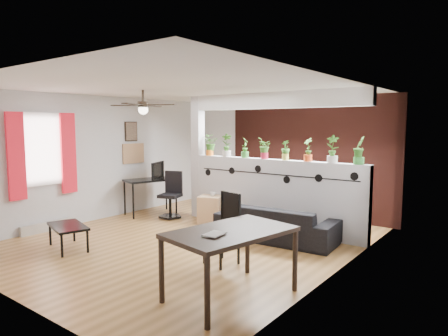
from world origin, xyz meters
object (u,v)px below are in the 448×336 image
(potted_plant_4, at_px, (286,150))
(cup, at_px, (213,194))
(potted_plant_2, at_px, (245,146))
(potted_plant_7, at_px, (359,149))
(dining_table, at_px, (231,237))
(potted_plant_3, at_px, (265,148))
(potted_plant_1, at_px, (227,144))
(folding_chair, at_px, (226,222))
(ceiling_fan, at_px, (143,107))
(potted_plant_6, at_px, (333,148))
(computer_desk, at_px, (150,182))
(cube_shelf, at_px, (211,210))
(potted_plant_5, at_px, (308,149))
(sofa, at_px, (276,224))
(office_chair, at_px, (171,198))
(coffee_table, at_px, (68,228))
(potted_plant_0, at_px, (210,145))

(potted_plant_4, height_order, cup, potted_plant_4)
(potted_plant_2, bearing_deg, potted_plant_7, 0.00)
(dining_table, bearing_deg, potted_plant_3, 114.61)
(potted_plant_1, relative_size, folding_chair, 0.46)
(ceiling_fan, xyz_separation_m, cup, (0.37, 1.46, -1.71))
(potted_plant_2, height_order, potted_plant_3, potted_plant_2)
(potted_plant_6, bearing_deg, computer_desk, -172.84)
(potted_plant_2, relative_size, dining_table, 0.27)
(cube_shelf, height_order, dining_table, dining_table)
(potted_plant_2, distance_m, potted_plant_5, 1.35)
(ceiling_fan, distance_m, potted_plant_1, 1.99)
(potted_plant_6, distance_m, sofa, 1.62)
(potted_plant_7, distance_m, computer_desk, 4.57)
(potted_plant_5, distance_m, cup, 2.16)
(potted_plant_1, xyz_separation_m, cube_shelf, (-0.15, -0.34, -1.32))
(potted_plant_4, distance_m, office_chair, 2.77)
(sofa, relative_size, computer_desk, 1.62)
(cube_shelf, relative_size, cup, 4.87)
(cube_shelf, bearing_deg, cup, -21.16)
(potted_plant_5, bearing_deg, sofa, -116.39)
(potted_plant_1, relative_size, potted_plant_4, 1.31)
(potted_plant_2, distance_m, coffee_table, 3.56)
(ceiling_fan, xyz_separation_m, potted_plant_7, (3.18, 1.80, -0.72))
(folding_chair, bearing_deg, potted_plant_2, 117.47)
(potted_plant_5, distance_m, sofa, 1.44)
(ceiling_fan, xyz_separation_m, potted_plant_1, (0.47, 1.80, -0.71))
(cup, bearing_deg, potted_plant_5, 10.11)
(potted_plant_4, relative_size, folding_chair, 0.36)
(dining_table, bearing_deg, potted_plant_7, 80.84)
(computer_desk, distance_m, folding_chair, 3.59)
(potted_plant_5, height_order, potted_plant_6, potted_plant_6)
(sofa, height_order, dining_table, dining_table)
(sofa, bearing_deg, office_chair, -7.42)
(ceiling_fan, xyz_separation_m, potted_plant_0, (0.02, 1.80, -0.73))
(computer_desk, xyz_separation_m, dining_table, (3.99, -2.41, -0.01))
(ceiling_fan, bearing_deg, potted_plant_1, 75.32)
(cup, xyz_separation_m, dining_table, (2.34, -2.58, 0.10))
(potted_plant_2, bearing_deg, ceiling_fan, -117.14)
(potted_plant_0, distance_m, coffee_table, 3.32)
(potted_plant_7, xyz_separation_m, computer_desk, (-4.46, -0.50, -0.88))
(potted_plant_3, xyz_separation_m, sofa, (0.61, -0.59, -1.27))
(potted_plant_2, height_order, potted_plant_4, potted_plant_2)
(potted_plant_2, bearing_deg, potted_plant_1, 180.00)
(potted_plant_3, relative_size, potted_plant_4, 1.11)
(potted_plant_4, xyz_separation_m, office_chair, (-2.49, -0.47, -1.11))
(potted_plant_2, height_order, computer_desk, potted_plant_2)
(cup, relative_size, dining_table, 0.07)
(computer_desk, height_order, dining_table, computer_desk)
(folding_chair, bearing_deg, cube_shelf, 134.52)
(ceiling_fan, bearing_deg, potted_plant_0, 89.36)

